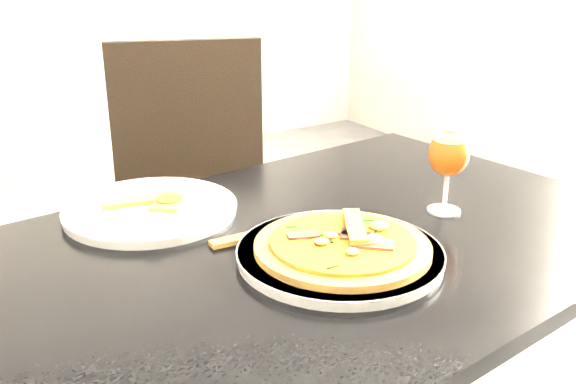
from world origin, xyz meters
TOP-DOWN VIEW (x-y plane):
  - dining_table at (0.12, -0.00)m, footprint 1.27×0.91m
  - chair_far at (0.19, 0.72)m, footprint 0.59×0.59m
  - plate_main at (0.09, -0.09)m, footprint 0.44×0.44m
  - pizza at (0.09, -0.10)m, footprint 0.29×0.29m
  - plate_second at (-0.10, 0.26)m, footprint 0.42×0.42m
  - crust_scraps at (-0.09, 0.25)m, footprint 0.17×0.11m
  - loose_crust at (-0.02, 0.06)m, footprint 0.11×0.03m
  - sauce_cup at (-0.13, 0.15)m, footprint 0.05×0.05m
  - beer_glass at (0.38, -0.04)m, footprint 0.08×0.08m

SIDE VIEW (x-z plane):
  - chair_far at x=0.19m, z-range 0.05..1.04m
  - dining_table at x=0.12m, z-range 0.28..1.03m
  - loose_crust at x=-0.02m, z-range 0.75..0.76m
  - plate_second at x=-0.10m, z-range 0.75..0.77m
  - plate_main at x=0.09m, z-range 0.75..0.77m
  - sauce_cup at x=-0.13m, z-range 0.75..0.79m
  - crust_scraps at x=-0.09m, z-range 0.77..0.78m
  - pizza at x=0.09m, z-range 0.76..0.79m
  - beer_glass at x=0.38m, z-range 0.79..0.95m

